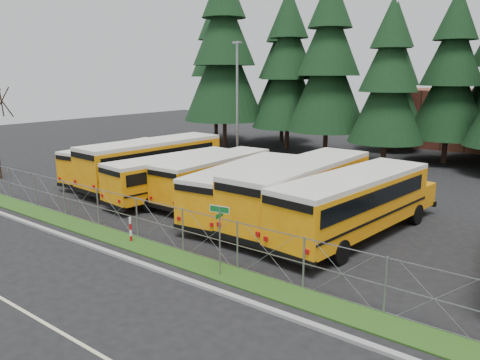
% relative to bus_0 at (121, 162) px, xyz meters
% --- Properties ---
extents(ground, '(120.00, 120.00, 0.00)m').
position_rel_bus_0_xyz_m(ground, '(14.59, -6.57, -1.33)').
color(ground, black).
rests_on(ground, ground).
extents(curb, '(50.00, 0.25, 0.12)m').
position_rel_bus_0_xyz_m(curb, '(14.59, -9.67, -1.27)').
color(curb, gray).
rests_on(curb, ground).
extents(grass_verge, '(50.00, 1.40, 0.06)m').
position_rel_bus_0_xyz_m(grass_verge, '(14.59, -8.27, -1.30)').
color(grass_verge, '#1B4614').
rests_on(grass_verge, ground).
extents(road_lane_line, '(50.00, 0.12, 0.01)m').
position_rel_bus_0_xyz_m(road_lane_line, '(14.59, -14.57, -1.33)').
color(road_lane_line, beige).
rests_on(road_lane_line, ground).
extents(chainlink_fence, '(44.00, 0.10, 2.00)m').
position_rel_bus_0_xyz_m(chainlink_fence, '(14.59, -7.57, -0.33)').
color(chainlink_fence, gray).
rests_on(chainlink_fence, ground).
extents(bus_0, '(3.45, 10.37, 2.67)m').
position_rel_bus_0_xyz_m(bus_0, '(0.00, 0.00, 0.00)').
color(bus_0, orange).
rests_on(bus_0, ground).
extents(bus_1, '(3.75, 12.48, 3.23)m').
position_rel_bus_0_xyz_m(bus_1, '(3.40, 0.46, 0.28)').
color(bus_1, orange).
rests_on(bus_1, ground).
extents(bus_2, '(3.69, 10.69, 2.75)m').
position_rel_bus_0_xyz_m(bus_2, '(7.08, -1.17, 0.04)').
color(bus_2, orange).
rests_on(bus_2, ground).
extents(bus_3, '(2.65, 10.45, 2.73)m').
position_rel_bus_0_xyz_m(bus_3, '(9.00, 0.29, 0.03)').
color(bus_3, orange).
rests_on(bus_3, ground).
extents(bus_4, '(3.89, 11.10, 2.85)m').
position_rel_bus_0_xyz_m(bus_4, '(12.50, -1.31, 0.09)').
color(bus_4, orange).
rests_on(bus_4, ground).
extents(bus_5, '(2.99, 12.43, 3.26)m').
position_rel_bus_0_xyz_m(bus_5, '(15.64, -0.55, 0.29)').
color(bus_5, orange).
rests_on(bus_5, ground).
extents(bus_6, '(4.11, 12.13, 3.12)m').
position_rel_bus_0_xyz_m(bus_6, '(18.81, -1.11, 0.22)').
color(bus_6, orange).
rests_on(bus_6, ground).
extents(street_sign, '(0.83, 0.55, 2.81)m').
position_rel_bus_0_xyz_m(street_sign, '(16.47, -8.51, 0.70)').
color(street_sign, gray).
rests_on(street_sign, ground).
extents(striped_bollard, '(0.11, 0.11, 1.20)m').
position_rel_bus_0_xyz_m(striped_bollard, '(10.78, -8.14, -0.73)').
color(striped_bollard, '#B20C0C').
rests_on(striped_bollard, ground).
extents(light_standard, '(0.70, 0.35, 10.14)m').
position_rel_bus_0_xyz_m(light_standard, '(4.01, 8.73, 4.17)').
color(light_standard, gray).
rests_on(light_standard, ground).
extents(conifer_0, '(7.35, 7.35, 16.25)m').
position_rel_bus_0_xyz_m(conifer_0, '(-8.83, 21.22, 6.79)').
color(conifer_0, black).
rests_on(conifer_0, ground).
extents(conifer_1, '(8.53, 8.53, 18.87)m').
position_rel_bus_0_xyz_m(conifer_1, '(-4.83, 17.94, 8.10)').
color(conifer_1, black).
rests_on(conifer_1, ground).
extents(conifer_2, '(7.11, 7.11, 15.73)m').
position_rel_bus_0_xyz_m(conifer_2, '(2.09, 19.59, 6.53)').
color(conifer_2, black).
rests_on(conifer_2, ground).
extents(conifer_3, '(7.49, 7.49, 16.57)m').
position_rel_bus_0_xyz_m(conifer_3, '(7.05, 18.45, 6.95)').
color(conifer_3, black).
rests_on(conifer_3, ground).
extents(conifer_4, '(6.21, 6.21, 13.74)m').
position_rel_bus_0_xyz_m(conifer_4, '(13.23, 17.12, 5.54)').
color(conifer_4, black).
rests_on(conifer_4, ground).
extents(conifer_5, '(6.68, 6.68, 14.76)m').
position_rel_bus_0_xyz_m(conifer_5, '(16.97, 21.67, 6.05)').
color(conifer_5, black).
rests_on(conifer_5, ground).
extents(conifer_10, '(7.14, 7.14, 15.80)m').
position_rel_bus_0_xyz_m(conifer_10, '(-1.73, 24.59, 6.57)').
color(conifer_10, black).
rests_on(conifer_10, ground).
extents(conifer_11, '(6.57, 6.57, 14.53)m').
position_rel_bus_0_xyz_m(conifer_11, '(10.53, 25.70, 5.93)').
color(conifer_11, black).
rests_on(conifer_11, ground).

